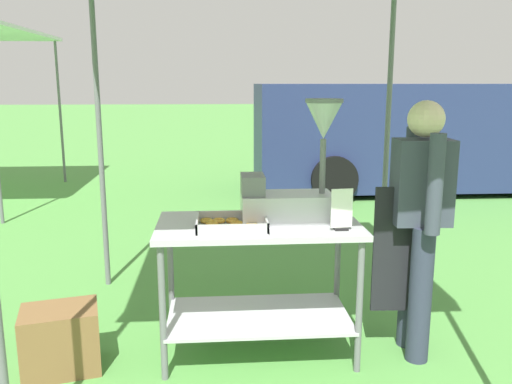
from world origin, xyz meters
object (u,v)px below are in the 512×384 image
object	(u,v)px
donut_tray	(231,225)
menu_sign	(342,213)
donut_fryer	(293,183)
van_navy	(427,135)
donut_cart	(258,259)
supply_crate	(61,339)
vendor	(419,217)

from	to	relation	value
donut_tray	menu_sign	world-z (taller)	menu_sign
donut_fryer	van_navy	bearing A→B (deg)	60.36
donut_cart	donut_tray	distance (m)	0.33
donut_cart	van_navy	bearing A→B (deg)	58.65
supply_crate	donut_tray	bearing A→B (deg)	0.70
donut_cart	supply_crate	distance (m)	1.29
donut_tray	vendor	world-z (taller)	vendor
donut_cart	supply_crate	xyz separation A→B (m)	(-1.20, -0.13, -0.43)
donut_tray	donut_fryer	xyz separation A→B (m)	(0.39, 0.13, 0.23)
donut_cart	supply_crate	size ratio (longest dim) A/B	2.45
donut_fryer	donut_cart	bearing A→B (deg)	-176.70
donut_fryer	supply_crate	world-z (taller)	donut_fryer
vendor	supply_crate	size ratio (longest dim) A/B	3.16
donut_cart	vendor	xyz separation A→B (m)	(0.98, -0.08, 0.28)
supply_crate	van_navy	xyz separation A→B (m)	(4.38, 5.35, 0.68)
menu_sign	supply_crate	size ratio (longest dim) A/B	0.49
donut_tray	supply_crate	distance (m)	1.24
donut_cart	supply_crate	bearing A→B (deg)	-173.66
donut_fryer	vendor	distance (m)	0.80
menu_sign	vendor	bearing A→B (deg)	12.86
donut_fryer	supply_crate	xyz separation A→B (m)	(-1.42, -0.15, -0.91)
donut_tray	donut_fryer	size ratio (longest dim) A/B	0.55
vendor	van_navy	bearing A→B (deg)	67.52
donut_tray	donut_fryer	world-z (taller)	donut_fryer
donut_fryer	donut_tray	bearing A→B (deg)	-161.05
vendor	van_navy	world-z (taller)	van_navy
donut_cart	van_navy	xyz separation A→B (m)	(3.18, 5.21, 0.25)
vendor	donut_cart	bearing A→B (deg)	175.23
donut_tray	donut_fryer	bearing A→B (deg)	18.95
donut_tray	menu_sign	size ratio (longest dim) A/B	1.68
menu_sign	vendor	distance (m)	0.53
van_navy	vendor	bearing A→B (deg)	-112.48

